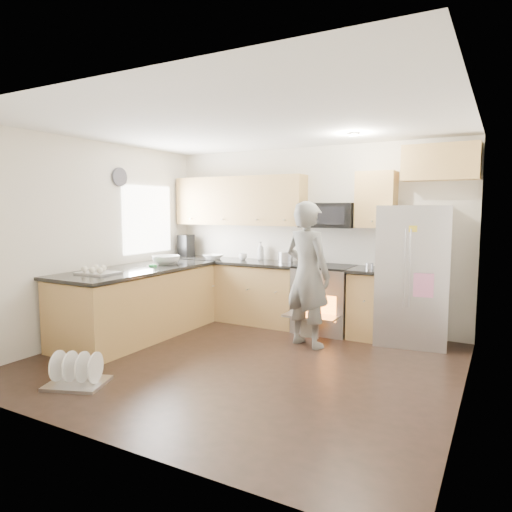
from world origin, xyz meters
The scene contains 8 objects.
ground centered at (0.00, 0.00, 0.00)m, with size 4.50×4.50×0.00m, color black.
room_shell centered at (-0.04, 0.02, 1.67)m, with size 4.54×4.04×2.62m.
back_cabinet_run centered at (-0.59, 1.75, 0.96)m, with size 4.45×0.64×2.50m.
peninsula centered at (-1.75, 0.25, 0.47)m, with size 0.96×2.36×1.05m.
stove_range centered at (0.35, 1.69, 0.68)m, with size 0.76×0.97×1.79m.
refrigerator centered at (1.51, 1.70, 0.88)m, with size 0.94×0.78×1.75m.
person centered at (0.40, 0.95, 0.90)m, with size 0.66×0.43×1.80m, color slate.
dish_rack centered at (-1.07, -1.33, 0.09)m, with size 0.66×0.60×0.34m.
Camera 1 is at (2.52, -4.26, 1.72)m, focal length 32.00 mm.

